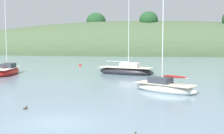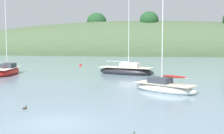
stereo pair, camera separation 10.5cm
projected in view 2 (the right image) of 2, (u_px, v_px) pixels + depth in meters
ground_plane at (56, 122)px, 15.16m from camera, size 400.00×400.00×0.00m
far_shoreline_hill at (140, 54)px, 99.47m from camera, size 150.00×36.00×25.86m
sailboat_white_near at (126, 71)px, 37.91m from camera, size 8.00×4.70×10.17m
sailboat_blue_center at (6, 71)px, 37.50m from camera, size 3.51×7.45×10.22m
sailboat_yellow_far at (164, 87)px, 24.55m from camera, size 5.85×4.68×8.49m
mooring_buoy_channel at (80, 65)px, 51.14m from camera, size 0.44×0.44×0.54m
duck_trailing at (25, 108)px, 18.23m from camera, size 0.25×0.42×0.24m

